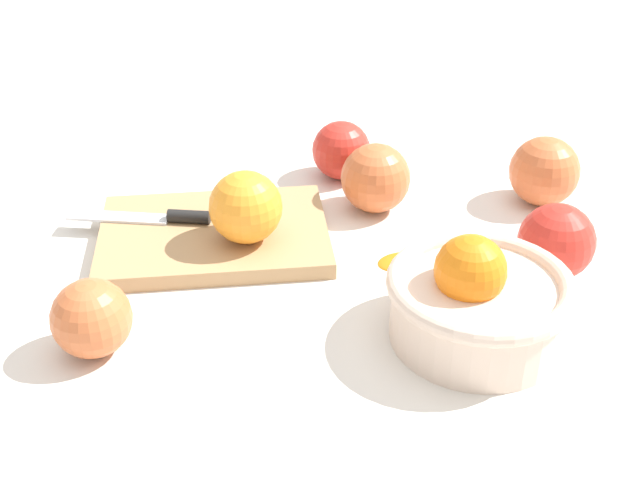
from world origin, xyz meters
TOP-DOWN VIEW (x-y plane):
  - ground_plane at (0.00, 0.00)m, footprint 2.40×2.40m
  - bowl at (-0.15, 0.13)m, footprint 0.16×0.16m
  - cutting_board at (0.11, -0.02)m, footprint 0.26×0.21m
  - orange_on_board at (0.07, -0.00)m, footprint 0.07×0.07m
  - knife at (0.17, -0.03)m, footprint 0.16×0.03m
  - apple_front_center at (-0.02, -0.18)m, footprint 0.07×0.07m
  - apple_front_left at (-0.25, -0.12)m, footprint 0.08×0.08m
  - apple_back_right at (0.18, 0.16)m, footprint 0.07×0.07m
  - apple_mid_left at (-0.24, 0.02)m, footprint 0.08×0.08m
  - apple_front_left_2 at (-0.06, -0.10)m, footprint 0.08×0.08m
  - citrus_peel at (-0.09, 0.01)m, footprint 0.06×0.05m

SIDE VIEW (x-z plane):
  - ground_plane at x=0.00m, z-range 0.00..0.00m
  - citrus_peel at x=-0.09m, z-range 0.00..0.01m
  - cutting_board at x=0.11m, z-range 0.00..0.02m
  - knife at x=0.17m, z-range 0.01..0.03m
  - apple_back_right at x=0.18m, z-range 0.00..0.07m
  - apple_front_center at x=-0.02m, z-range 0.00..0.07m
  - apple_mid_left at x=-0.24m, z-range 0.00..0.08m
  - apple_front_left_2 at x=-0.06m, z-range 0.00..0.08m
  - apple_front_left at x=-0.25m, z-range 0.00..0.08m
  - bowl at x=-0.15m, z-range -0.01..0.09m
  - orange_on_board at x=0.07m, z-range 0.02..0.09m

